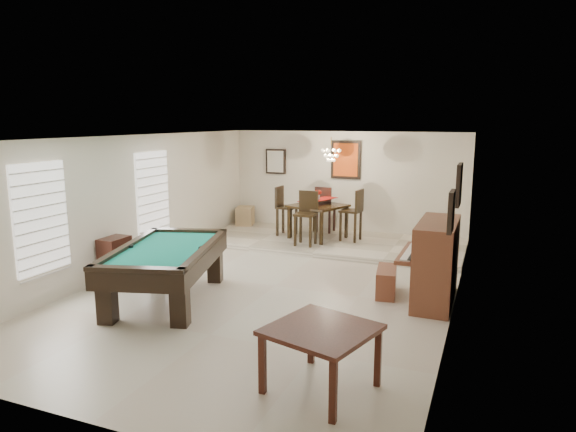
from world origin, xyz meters
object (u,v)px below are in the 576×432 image
Objects in this scene: piano_bench at (386,281)px; dining_chair_north at (326,209)px; dining_table at (318,219)px; dining_chair_south at (306,219)px; upright_piano at (426,261)px; apothecary_chest at (115,260)px; dining_chair_east at (351,215)px; dining_chair_west at (287,211)px; square_table at (321,359)px; chandelier at (331,150)px; pool_table at (167,274)px; corner_bench at (245,216)px; flower_vase at (318,195)px.

dining_chair_north is at bearing 121.16° from piano_bench.
dining_chair_south reaches higher than dining_table.
upright_piano reaches higher than apothecary_chest.
apothecary_chest is at bearing -31.08° from dining_chair_east.
dining_table is at bearing 86.97° from dining_chair_south.
piano_bench is 4.32m from dining_chair_west.
square_table is 1.71× the size of chandelier.
pool_table is at bearing -158.48° from upright_piano.
dining_chair_east is at bearing 52.51° from apothecary_chest.
corner_bench is at bearing 140.12° from piano_bench.
dining_chair_south is at bearing 135.04° from piano_bench.
dining_chair_west is at bearing 68.45° from apothecary_chest.
dining_table is (-2.23, 3.03, 0.36)m from piano_bench.
dining_chair_east is (0.82, 0.82, -0.00)m from dining_chair_south.
dining_chair_east is at bearing 53.02° from pool_table.
dining_chair_north is at bearing 113.80° from chandelier.
upright_piano is 1.32× the size of dining_chair_south.
dining_chair_east is at bearing 102.33° from square_table.
dining_chair_south is (-2.22, 5.61, 0.37)m from square_table.
square_table is 7.47m from dining_chair_north.
upright_piano is (0.68, 3.28, 0.30)m from square_table.
upright_piano is 4.25m from flower_vase.
pool_table is at bearing -102.33° from flower_vase.
pool_table is at bearing 151.29° from square_table.
chandelier is (0.38, -0.87, 1.51)m from dining_chair_north.
dining_table reaches higher than square_table.
dining_chair_south is 2.26× the size of corner_bench.
dining_chair_east reaches higher than piano_bench.
apothecary_chest is 1.36× the size of chandelier.
dining_chair_north is at bearing 63.85° from pool_table.
chandelier reaches higher than piano_bench.
piano_bench is at bearing 174.44° from upright_piano.
upright_piano is at bearing -39.23° from dining_chair_south.
flower_vase is at bearing -89.86° from dining_chair_west.
apothecary_chest is 4.88m from flower_vase.
flower_vase reaches higher than apothecary_chest.
chandelier is at bearing -20.49° from dining_table.
corner_bench is (-2.27, 1.52, -0.36)m from dining_chair_south.
dining_table is at bearing 96.82° from dining_chair_north.
dining_chair_south reaches higher than dining_chair_east.
dining_chair_south is at bearing 111.61° from square_table.
flower_vase reaches higher than square_table.
apothecary_chest is (-5.32, -1.07, -0.25)m from upright_piano.
dining_chair_west is 0.99× the size of dining_chair_east.
piano_bench is at bearing 124.36° from dining_chair_north.
dining_chair_west reaches higher than pool_table.
chandelier is (1.13, -0.14, 1.49)m from dining_chair_west.
pool_table is 1.51m from apothecary_chest.
dining_chair_south reaches higher than flower_vase.
flower_vase reaches higher than piano_bench.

